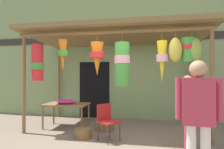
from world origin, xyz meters
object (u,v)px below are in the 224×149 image
object	(u,v)px
wicker_basket_by_table	(105,126)
wicker_basket_spare	(83,133)
folding_chair	(107,119)
display_table	(67,106)
flower_heap_on_table	(67,101)
vendor_in_orange	(198,112)
shopper_by_bananas	(188,106)

from	to	relation	value
wicker_basket_by_table	wicker_basket_spare	bearing A→B (deg)	-118.10
folding_chair	display_table	bearing A→B (deg)	148.26
flower_heap_on_table	vendor_in_orange	world-z (taller)	vendor_in_orange
shopper_by_bananas	folding_chair	bearing A→B (deg)	173.30
wicker_basket_spare	vendor_in_orange	distance (m)	2.97
shopper_by_bananas	flower_heap_on_table	bearing A→B (deg)	161.39
display_table	wicker_basket_by_table	size ratio (longest dim) A/B	2.47
wicker_basket_spare	display_table	bearing A→B (deg)	134.58
wicker_basket_by_table	vendor_in_orange	size ratio (longest dim) A/B	0.29
folding_chair	shopper_by_bananas	xyz separation A→B (m)	(1.77, -0.21, 0.39)
wicker_basket_by_table	wicker_basket_spare	size ratio (longest dim) A/B	1.26
flower_heap_on_table	wicker_basket_by_table	distance (m)	1.34
folding_chair	wicker_basket_by_table	size ratio (longest dim) A/B	1.66
flower_heap_on_table	wicker_basket_by_table	xyz separation A→B (m)	(1.17, -0.07, -0.65)
display_table	wicker_basket_spare	bearing A→B (deg)	-45.42
display_table	folding_chair	xyz separation A→B (m)	(1.39, -0.86, -0.12)
display_table	wicker_basket_spare	size ratio (longest dim) A/B	3.11
display_table	wicker_basket_spare	xyz separation A→B (m)	(0.78, -0.79, -0.52)
wicker_basket_by_table	shopper_by_bananas	xyz separation A→B (m)	(1.99, -1.00, 0.78)
display_table	vendor_in_orange	world-z (taller)	vendor_in_orange
flower_heap_on_table	wicker_basket_spare	bearing A→B (deg)	-45.30
folding_chair	wicker_basket_spare	size ratio (longest dim) A/B	2.09
wicker_basket_by_table	display_table	bearing A→B (deg)	176.66
display_table	folding_chair	bearing A→B (deg)	-31.74
display_table	flower_heap_on_table	size ratio (longest dim) A/B	2.16
wicker_basket_spare	vendor_in_orange	size ratio (longest dim) A/B	0.23
display_table	shopper_by_bananas	world-z (taller)	shopper_by_bananas
vendor_in_orange	wicker_basket_spare	bearing A→B (deg)	142.34
vendor_in_orange	shopper_by_bananas	bearing A→B (deg)	84.27
display_table	folding_chair	world-z (taller)	folding_chair
folding_chair	shopper_by_bananas	world-z (taller)	shopper_by_bananas
display_table	wicker_basket_by_table	distance (m)	1.28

